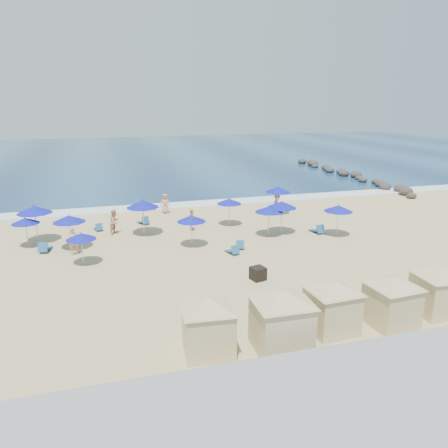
{
  "coord_description": "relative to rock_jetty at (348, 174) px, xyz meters",
  "views": [
    {
      "loc": [
        -6.99,
        -24.31,
        9.75
      ],
      "look_at": [
        0.94,
        3.0,
        1.57
      ],
      "focal_mm": 35.0,
      "sensor_mm": 36.0,
      "label": 1
    }
  ],
  "objects": [
    {
      "name": "beachgoer_4",
      "position": [
        -25.56,
        -11.9,
        0.51
      ],
      "size": [
        0.95,
        0.72,
        1.75
      ],
      "primitive_type": "imported",
      "rotation": [
        0.0,
        0.0,
        6.08
      ],
      "color": "tan",
      "rests_on": "ground"
    },
    {
      "name": "cabana_4",
      "position": [
        -16.19,
        -34.04,
        1.11
      ],
      "size": [
        4.1,
        4.1,
        2.57
      ],
      "color": "beige",
      "rests_on": "ground"
    },
    {
      "name": "beach_chair_1",
      "position": [
        -31.31,
        -15.7,
        -0.14
      ],
      "size": [
        0.73,
        1.23,
        0.63
      ],
      "color": "#22527C",
      "rests_on": "ground"
    },
    {
      "name": "beachgoer_2",
      "position": [
        -24.42,
        -17.67,
        0.47
      ],
      "size": [
        0.65,
        1.05,
        1.67
      ],
      "primitive_type": "imported",
      "rotation": [
        0.0,
        0.0,
        1.31
      ],
      "color": "tan",
      "rests_on": "ground"
    },
    {
      "name": "umbrella_10",
      "position": [
        -18.16,
        -20.33,
        1.87
      ],
      "size": [
        2.26,
        2.26,
        2.57
      ],
      "color": "#A5A8AD",
      "rests_on": "ground"
    },
    {
      "name": "umbrella_4",
      "position": [
        -28.03,
        -17.64,
        1.95
      ],
      "size": [
        2.35,
        2.35,
        2.67
      ],
      "color": "#A5A8AD",
      "rests_on": "ground"
    },
    {
      "name": "umbrella_9",
      "position": [
        -16.18,
        -14.94,
        1.83
      ],
      "size": [
        2.22,
        2.22,
        2.53
      ],
      "color": "#A5A8AD",
      "rests_on": "ground"
    },
    {
      "name": "umbrella_7",
      "position": [
        -21.26,
        -17.15,
        1.62
      ],
      "size": [
        2.0,
        2.0,
        2.28
      ],
      "color": "#A5A8AD",
      "rests_on": "ground"
    },
    {
      "name": "beach_chair_3",
      "position": [
        -22.95,
        -23.6,
        -0.14
      ],
      "size": [
        0.79,
        1.28,
        0.65
      ],
      "color": "#22527C",
      "rests_on": "ground"
    },
    {
      "name": "beach_chair_5",
      "position": [
        -15.46,
        -21.01,
        -0.1
      ],
      "size": [
        0.75,
        1.41,
        0.74
      ],
      "color": "#22527C",
      "rests_on": "ground"
    },
    {
      "name": "cabana_3",
      "position": [
        -18.98,
        -34.41,
        1.11
      ],
      "size": [
        4.08,
        4.08,
        2.57
      ],
      "color": "beige",
      "rests_on": "ground"
    },
    {
      "name": "beachgoer_3",
      "position": [
        -16.12,
        -14.71,
        0.5
      ],
      "size": [
        1.26,
        1.21,
        1.73
      ],
      "primitive_type": "imported",
      "rotation": [
        0.0,
        0.0,
        0.72
      ],
      "color": "tan",
      "rests_on": "ground"
    },
    {
      "name": "beachgoer_0",
      "position": [
        -32.86,
        -20.91,
        0.55
      ],
      "size": [
        0.75,
        0.59,
        1.83
      ],
      "primitive_type": "imported",
      "rotation": [
        0.0,
        0.0,
        0.25
      ],
      "color": "tan",
      "rests_on": "ground"
    },
    {
      "name": "umbrella_2",
      "position": [
        -35.97,
        -18.36,
        1.49
      ],
      "size": [
        1.88,
        1.88,
        2.13
      ],
      "color": "#A5A8AD",
      "rests_on": "ground"
    },
    {
      "name": "umbrella_3",
      "position": [
        -32.29,
        -22.89,
        1.45
      ],
      "size": [
        1.84,
        1.84,
        2.09
      ],
      "color": "#A5A8AD",
      "rests_on": "ground"
    },
    {
      "name": "umbrella_5",
      "position": [
        -28.07,
        -17.87,
        2.01
      ],
      "size": [
        2.4,
        2.4,
        2.73
      ],
      "color": "#A5A8AD",
      "rests_on": "ground"
    },
    {
      "name": "cabana_1",
      "position": [
        -24.45,
        -34.86,
        1.28
      ],
      "size": [
        4.56,
        4.56,
        2.86
      ],
      "color": "beige",
      "rests_on": "ground"
    },
    {
      "name": "ocean",
      "position": [
        -24.01,
        30.1,
        -0.33
      ],
      "size": [
        160.0,
        80.0,
        0.06
      ],
      "primitive_type": "cube",
      "color": "navy",
      "rests_on": "ground"
    },
    {
      "name": "trash_bin",
      "position": [
        -22.87,
        -28.03,
        0.01
      ],
      "size": [
        0.9,
        0.9,
        0.74
      ],
      "primitive_type": "cube",
      "rotation": [
        0.0,
        0.0,
        0.25
      ],
      "color": "black",
      "rests_on": "ground"
    },
    {
      "name": "umbrella_8",
      "position": [
        -19.32,
        -20.7,
        1.69
      ],
      "size": [
        2.08,
        2.08,
        2.37
      ],
      "color": "#A5A8AD",
      "rests_on": "ground"
    },
    {
      "name": "beachgoer_1",
      "position": [
        -30.1,
        -16.92,
        0.57
      ],
      "size": [
        1.11,
        1.15,
        1.87
      ],
      "primitive_type": "imported",
      "rotation": [
        0.0,
        0.0,
        0.93
      ],
      "color": "tan",
      "rests_on": "ground"
    },
    {
      "name": "cabana_0",
      "position": [
        -27.31,
        -34.26,
        1.14
      ],
      "size": [
        4.17,
        4.17,
        2.62
      ],
      "color": "beige",
      "rests_on": "ground"
    },
    {
      "name": "rock_jetty",
      "position": [
        0.0,
        0.0,
        0.0
      ],
      "size": [
        2.56,
        26.66,
        0.96
      ],
      "color": "#2A2523",
      "rests_on": "ground"
    },
    {
      "name": "beach_chair_2",
      "position": [
        -27.78,
        -14.89,
        -0.12
      ],
      "size": [
        1.01,
        1.4,
        0.71
      ],
      "color": "#22527C",
      "rests_on": "ground"
    },
    {
      "name": "umbrella_11",
      "position": [
        -14.45,
        -22.04,
        1.73
      ],
      "size": [
        2.12,
        2.12,
        2.42
      ],
      "color": "#A5A8AD",
      "rests_on": "ground"
    },
    {
      "name": "ground",
      "position": [
        -24.01,
        -24.9,
        -0.36
      ],
      "size": [
        160.0,
        160.0,
        0.0
      ],
      "primitive_type": "plane",
      "color": "tan",
      "rests_on": "ground"
    },
    {
      "name": "umbrella_6",
      "position": [
        -25.21,
        -21.4,
        1.62
      ],
      "size": [
        2.01,
        2.01,
        2.29
      ],
      "color": "#A5A8AD",
      "rests_on": "ground"
    },
    {
      "name": "surf_line",
      "position": [
        -24.01,
        -9.4,
        -0.32
      ],
      "size": [
        160.0,
        2.5,
        0.08
      ],
      "primitive_type": "cube",
      "color": "white",
      "rests_on": "ground"
    },
    {
      "name": "umbrella_1",
      "position": [
        -33.09,
        -19.71,
        1.77
      ],
      "size": [
        2.16,
        2.16,
        2.45
      ],
      "color": "#A5A8AD",
      "rests_on": "ground"
    },
    {
      "name": "cabana_2",
      "position": [
        -21.78,
        -34.13,
        1.12
      ],
      "size": [
        4.12,
        4.12,
        2.59
      ],
      "color": "beige",
      "rests_on": "ground"
    },
    {
      "name": "beach_chair_0",
      "position": [
        -34.8,
        -19.72,
        -0.09
      ],
      "size": [
        0.87,
        1.49,
        0.77
      ],
      "color": "#22527C",
      "rests_on": "ground"
    },
    {
      "name": "seawall",
      "position": [
        -24.01,
        -38.4,
        0.29
      ],
      "size": [
        160.0,
        6.1,
        1.22
      ],
      "color": "gray",
      "rests_on": "ground"
    },
    {
      "name": "beach_chair_4",
      "position": [
        -22.15,
        -22.69,
        -0.13
      ],
      "size": [
        0.89,
        1.31,
        0.66
      ],
      "color": "#22527C",
      "rests_on": "ground"
    },
    {
      "name": "umbrella_0",
      "position": [
        -35.45,
        -17.46,
        2.02
      ],
      "size": [
        2.41,
        2.41,
        2.74
      ],
      "color": "#A5A8AD",
      "rests_on": "ground"
    }
  ]
}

